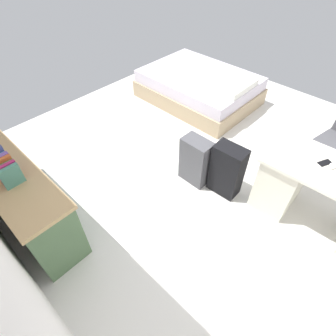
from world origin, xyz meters
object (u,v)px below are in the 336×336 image
(bed, at_px, (199,87))
(suitcase_spare_grey, at_px, (196,161))
(computer_mouse, at_px, (333,166))
(suitcase_black, at_px, (227,170))
(cell_phone_by_mouse, at_px, (325,163))
(credenza, at_px, (18,194))
(desk, at_px, (329,199))

(bed, bearing_deg, suitcase_spare_grey, 127.27)
(bed, bearing_deg, computer_mouse, 155.92)
(bed, relative_size, suitcase_black, 2.84)
(bed, relative_size, computer_mouse, 19.03)
(bed, bearing_deg, cell_phone_by_mouse, 155.34)
(bed, xyz_separation_m, computer_mouse, (-2.46, 1.10, 0.52))
(suitcase_black, distance_m, computer_mouse, 1.05)
(suitcase_black, bearing_deg, bed, -45.38)
(suitcase_spare_grey, xyz_separation_m, cell_phone_by_mouse, (-1.20, -0.46, 0.44))
(credenza, distance_m, computer_mouse, 3.17)
(suitcase_black, bearing_deg, suitcase_spare_grey, 12.43)
(computer_mouse, distance_m, cell_phone_by_mouse, 0.07)
(desk, distance_m, computer_mouse, 0.39)
(bed, height_order, cell_phone_by_mouse, cell_phone_by_mouse)
(bed, height_order, suitcase_spare_grey, suitcase_spare_grey)
(credenza, height_order, bed, credenza)
(desk, relative_size, suitcase_black, 2.19)
(suitcase_black, bearing_deg, computer_mouse, -160.73)
(computer_mouse, bearing_deg, suitcase_black, 19.54)
(desk, relative_size, computer_mouse, 14.64)
(desk, distance_m, credenza, 3.22)
(bed, distance_m, cell_phone_by_mouse, 2.68)
(suitcase_black, height_order, suitcase_spare_grey, suitcase_black)
(credenza, xyz_separation_m, suitcase_spare_grey, (-0.98, -1.74, -0.08))
(credenza, xyz_separation_m, cell_phone_by_mouse, (-2.19, -2.20, 0.36))
(bed, relative_size, suitcase_spare_grey, 3.07)
(cell_phone_by_mouse, bearing_deg, computer_mouse, -157.71)
(desk, xyz_separation_m, credenza, (2.38, 2.16, 0.00))
(suitcase_black, relative_size, computer_mouse, 6.70)
(credenza, bearing_deg, computer_mouse, -135.79)
(bed, distance_m, computer_mouse, 2.75)
(desk, bearing_deg, cell_phone_by_mouse, -10.60)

